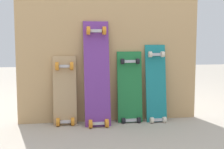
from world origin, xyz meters
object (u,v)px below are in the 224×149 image
Objects in this scene: skateboard_natural at (65,94)px; skateboard_teal at (156,87)px; skateboard_green at (130,91)px; skateboard_purple at (97,77)px.

skateboard_natural is 0.86× the size of skateboard_teal.
skateboard_natural is 0.94× the size of skateboard_green.
skateboard_purple is 0.55m from skateboard_teal.
skateboard_teal reaches higher than skateboard_natural.
skateboard_teal is (0.82, -0.01, 0.04)m from skateboard_natural.
skateboard_green is (0.30, 0.05, -0.14)m from skateboard_purple.
skateboard_green is 0.92× the size of skateboard_teal.
skateboard_purple is 1.37× the size of skateboard_green.
skateboard_teal is at bearing 4.03° from skateboard_purple.
skateboard_green is at bearing 176.27° from skateboard_teal.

